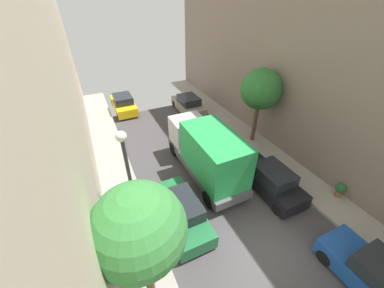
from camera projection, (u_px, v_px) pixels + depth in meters
The scene contains 12 objects.
ground at pixel (264, 251), 10.01m from camera, with size 32.00×32.00×0.00m, color #423F42.
sidewalk_right at pixel (341, 211), 11.73m from camera, with size 2.00×44.00×0.15m, color gray.
parked_car_left_2 at pixel (181, 212), 10.89m from camera, with size 1.78×4.20×1.57m.
parked_car_left_3 at pixel (123, 104), 21.14m from camera, with size 1.78×4.20×1.57m.
parked_car_right_2 at pixel (380, 281), 8.30m from camera, with size 1.78×4.20×1.57m.
parked_car_right_3 at pixel (271, 180), 12.68m from camera, with size 1.78×4.20×1.57m.
parked_car_right_4 at pixel (188, 105), 20.97m from camera, with size 1.78×4.20×1.57m.
delivery_truck at pixel (206, 152), 13.10m from camera, with size 2.26×6.60×3.38m.
street_tree_0 at pixel (139, 230), 6.21m from camera, with size 2.73×2.73×5.33m.
street_tree_1 at pixel (261, 90), 14.99m from camera, with size 2.72×2.72×5.31m.
potted_plant_1 at pixel (340, 189), 12.21m from camera, with size 0.52×0.52×0.84m.
lamp_post at pixel (127, 166), 9.41m from camera, with size 0.44×0.44×5.00m.
Camera 1 is at (-5.27, -3.71, 9.54)m, focal length 21.22 mm.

